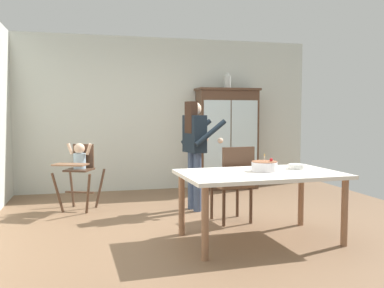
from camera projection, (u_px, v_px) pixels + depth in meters
ground_plane at (207, 226)px, 5.07m from camera, size 6.24×6.24×0.00m
wall_back at (167, 114)px, 7.51m from camera, size 5.32×0.06×2.70m
china_cabinet at (227, 138)px, 7.54m from camera, size 1.13×0.48×1.81m
ceramic_vase at (227, 82)px, 7.47m from camera, size 0.13×0.13×0.27m
high_chair_with_toddler at (79, 164)px, 5.87m from camera, size 0.75×0.82×0.95m
adult_person at (195, 142)px, 5.85m from camera, size 0.59×0.58×1.53m
dining_table at (260, 180)px, 4.46m from camera, size 1.73×1.09×0.74m
birthday_cake at (264, 166)px, 4.53m from camera, size 0.28×0.28×0.19m
serving_bowl at (296, 167)px, 4.71m from camera, size 0.18×0.18×0.05m
dining_chair_far_side at (235, 179)px, 5.16m from camera, size 0.49×0.49×0.96m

